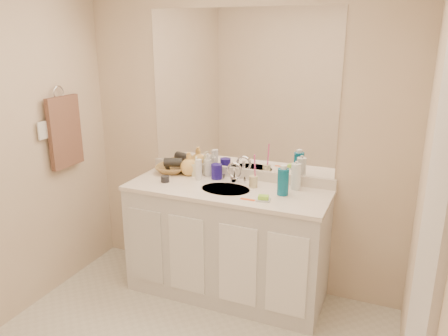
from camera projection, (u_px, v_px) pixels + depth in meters
wall_back at (240, 138)px, 3.39m from camera, size 2.60×0.02×2.40m
wall_right at (428, 235)px, 1.76m from camera, size 0.02×2.60×2.40m
vanity_cabinet at (226, 243)px, 3.37m from camera, size 1.50×0.55×0.85m
countertop at (227, 190)px, 3.24m from camera, size 1.52×0.57×0.03m
backsplash at (239, 173)px, 3.46m from camera, size 1.52×0.03×0.08m
sink_basin at (226, 190)px, 3.22m from camera, size 0.37×0.37×0.02m
faucet at (234, 175)px, 3.36m from camera, size 0.02×0.02×0.11m
mirror at (240, 92)px, 3.27m from camera, size 1.48×0.01×1.20m
blue_mug at (217, 171)px, 3.43m from camera, size 0.10×0.10×0.12m
tan_cup at (253, 182)px, 3.25m from camera, size 0.07×0.07×0.09m
toothbrush at (255, 168)px, 3.21m from camera, size 0.01×0.04×0.21m
mouthwash_bottle at (283, 182)px, 3.08m from camera, size 0.08×0.08×0.19m
clear_pump_bottle at (296, 176)px, 3.19m from camera, size 0.07×0.07×0.19m
soap_dish at (263, 200)px, 2.99m from camera, size 0.10×0.09×0.01m
green_soap at (263, 197)px, 2.99m from camera, size 0.08×0.06×0.03m
orange_comb at (248, 199)px, 3.01m from camera, size 0.10×0.02×0.00m
dark_jar at (165, 179)px, 3.37m from camera, size 0.09×0.09×0.05m
extra_white_bottle at (199, 170)px, 3.41m from camera, size 0.07×0.07×0.16m
soap_bottle_white at (208, 165)px, 3.50m from camera, size 0.09×0.09×0.18m
soap_bottle_cream at (196, 166)px, 3.50m from camera, size 0.09×0.09×0.16m
soap_bottle_yellow at (189, 164)px, 3.52m from camera, size 0.15×0.15×0.19m
wicker_basket at (171, 169)px, 3.59m from camera, size 0.31×0.31×0.06m
hair_dryer at (173, 162)px, 3.57m from camera, size 0.16×0.12×0.07m
towel_ring at (59, 93)px, 3.29m from camera, size 0.01×0.11×0.11m
hand_towel at (65, 132)px, 3.37m from camera, size 0.04×0.32×0.55m
switch_plate at (42, 130)px, 3.19m from camera, size 0.01×0.08×0.13m
door at (419, 319)px, 1.56m from camera, size 0.02×0.82×2.00m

